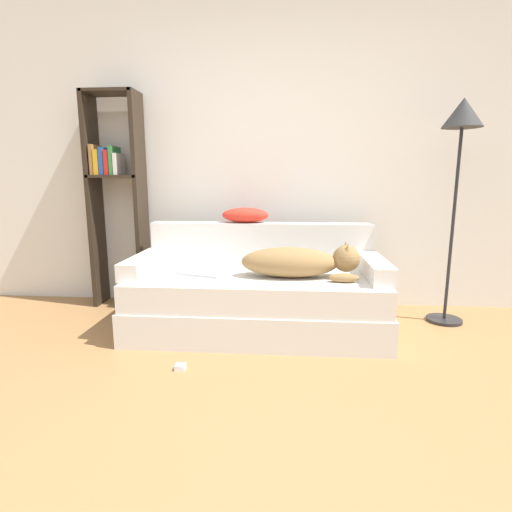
# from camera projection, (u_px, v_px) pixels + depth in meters

# --- Properties ---
(ground_plane) EXTENTS (20.00, 20.00, 0.00)m
(ground_plane) POSITION_uv_depth(u_px,v_px,m) (245.00, 482.00, 1.48)
(ground_plane) COLOR #9E7042
(wall_back) EXTENTS (7.28, 0.06, 2.70)m
(wall_back) POSITION_uv_depth(u_px,v_px,m) (273.00, 151.00, 3.44)
(wall_back) COLOR silver
(wall_back) RESTS_ON ground_plane
(couch) EXTENTS (1.82, 0.90, 0.43)m
(couch) POSITION_uv_depth(u_px,v_px,m) (257.00, 302.00, 2.96)
(couch) COLOR silver
(couch) RESTS_ON ground_plane
(couch_backrest) EXTENTS (1.78, 0.15, 0.33)m
(couch_backrest) POSITION_uv_depth(u_px,v_px,m) (261.00, 243.00, 3.26)
(couch_backrest) COLOR silver
(couch_backrest) RESTS_ON couch
(couch_arm_left) EXTENTS (0.15, 0.71, 0.13)m
(couch_arm_left) POSITION_uv_depth(u_px,v_px,m) (145.00, 264.00, 2.97)
(couch_arm_left) COLOR silver
(couch_arm_left) RESTS_ON couch
(couch_arm_right) EXTENTS (0.15, 0.71, 0.13)m
(couch_arm_right) POSITION_uv_depth(u_px,v_px,m) (374.00, 267.00, 2.83)
(couch_arm_right) COLOR silver
(couch_arm_right) RESTS_ON couch
(dog) EXTENTS (0.83, 0.31, 0.25)m
(dog) POSITION_uv_depth(u_px,v_px,m) (299.00, 262.00, 2.79)
(dog) COLOR olive
(dog) RESTS_ON couch
(laptop) EXTENTS (0.39, 0.30, 0.02)m
(laptop) POSITION_uv_depth(u_px,v_px,m) (202.00, 273.00, 2.91)
(laptop) COLOR #B7B7BC
(laptop) RESTS_ON couch
(throw_pillow) EXTENTS (0.38, 0.20, 0.12)m
(throw_pillow) POSITION_uv_depth(u_px,v_px,m) (245.00, 215.00, 3.24)
(throw_pillow) COLOR red
(throw_pillow) RESTS_ON couch_backrest
(bookshelf) EXTENTS (0.45, 0.26, 1.82)m
(bookshelf) POSITION_uv_depth(u_px,v_px,m) (115.00, 188.00, 3.43)
(bookshelf) COLOR #2D2319
(bookshelf) RESTS_ON ground_plane
(floor_lamp) EXTENTS (0.28, 0.28, 1.68)m
(floor_lamp) POSITION_uv_depth(u_px,v_px,m) (461.00, 138.00, 2.90)
(floor_lamp) COLOR #232326
(floor_lamp) RESTS_ON ground_plane
(power_adapter) EXTENTS (0.06, 0.06, 0.03)m
(power_adapter) POSITION_uv_depth(u_px,v_px,m) (180.00, 367.00, 2.35)
(power_adapter) COLOR white
(power_adapter) RESTS_ON ground_plane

